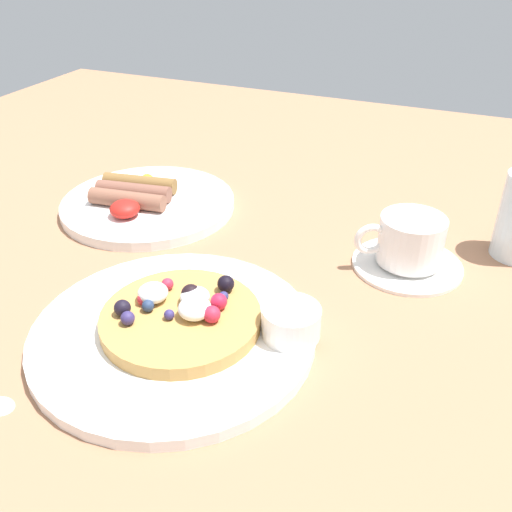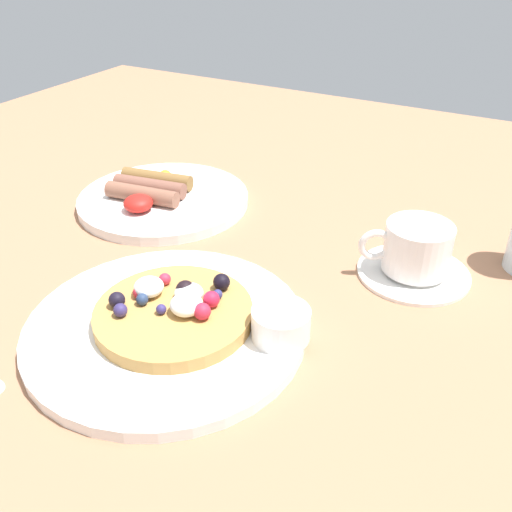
% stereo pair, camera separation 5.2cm
% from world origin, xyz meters
% --- Properties ---
extents(ground_plane, '(1.58, 1.49, 0.03)m').
position_xyz_m(ground_plane, '(0.00, 0.00, -0.01)').
color(ground_plane, '#A16F4F').
extents(pancake_plate, '(0.28, 0.28, 0.01)m').
position_xyz_m(pancake_plate, '(0.00, -0.13, 0.01)').
color(pancake_plate, white).
rests_on(pancake_plate, ground_plane).
extents(pancake_with_berries, '(0.16, 0.16, 0.03)m').
position_xyz_m(pancake_with_berries, '(0.00, -0.12, 0.02)').
color(pancake_with_berries, '#BE8B47').
rests_on(pancake_with_berries, pancake_plate).
extents(syrup_ramekin, '(0.06, 0.06, 0.03)m').
position_xyz_m(syrup_ramekin, '(0.11, -0.09, 0.03)').
color(syrup_ramekin, white).
rests_on(syrup_ramekin, pancake_plate).
extents(breakfast_plate, '(0.24, 0.24, 0.01)m').
position_xyz_m(breakfast_plate, '(-0.18, 0.11, 0.01)').
color(breakfast_plate, white).
rests_on(breakfast_plate, ground_plane).
extents(fried_breakfast, '(0.12, 0.15, 0.03)m').
position_xyz_m(fried_breakfast, '(-0.19, 0.10, 0.02)').
color(fried_breakfast, brown).
rests_on(fried_breakfast, breakfast_plate).
extents(coffee_saucer, '(0.13, 0.13, 0.01)m').
position_xyz_m(coffee_saucer, '(0.19, 0.10, 0.00)').
color(coffee_saucer, white).
rests_on(coffee_saucer, ground_plane).
extents(coffee_cup, '(0.10, 0.08, 0.06)m').
position_xyz_m(coffee_cup, '(0.19, 0.10, 0.04)').
color(coffee_cup, white).
rests_on(coffee_cup, coffee_saucer).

